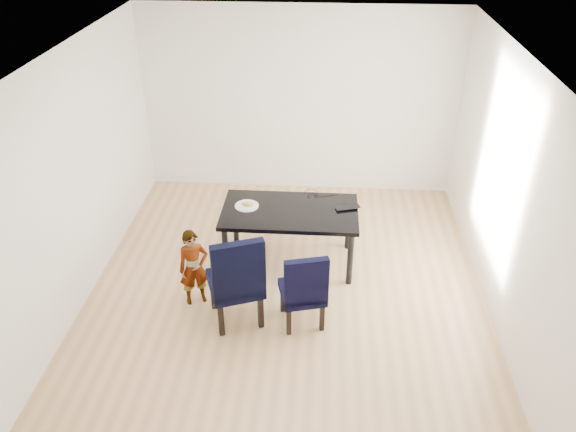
# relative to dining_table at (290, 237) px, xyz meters

# --- Properties ---
(floor) EXTENTS (4.50, 5.00, 0.01)m
(floor) POSITION_rel_dining_table_xyz_m (0.00, -0.50, -0.38)
(floor) COLOR tan
(floor) RESTS_ON ground
(ceiling) EXTENTS (4.50, 5.00, 0.01)m
(ceiling) POSITION_rel_dining_table_xyz_m (0.00, -0.50, 2.33)
(ceiling) COLOR white
(ceiling) RESTS_ON wall_back
(wall_back) EXTENTS (4.50, 0.01, 2.70)m
(wall_back) POSITION_rel_dining_table_xyz_m (0.00, 2.00, 0.98)
(wall_back) COLOR white
(wall_back) RESTS_ON ground
(wall_front) EXTENTS (4.50, 0.01, 2.70)m
(wall_front) POSITION_rel_dining_table_xyz_m (0.00, -3.00, 0.98)
(wall_front) COLOR white
(wall_front) RESTS_ON ground
(wall_left) EXTENTS (0.01, 5.00, 2.70)m
(wall_left) POSITION_rel_dining_table_xyz_m (-2.25, -0.50, 0.98)
(wall_left) COLOR silver
(wall_left) RESTS_ON ground
(wall_right) EXTENTS (0.01, 5.00, 2.70)m
(wall_right) POSITION_rel_dining_table_xyz_m (2.25, -0.50, 0.98)
(wall_right) COLOR silver
(wall_right) RESTS_ON ground
(dining_table) EXTENTS (1.60, 0.90, 0.75)m
(dining_table) POSITION_rel_dining_table_xyz_m (0.00, 0.00, 0.00)
(dining_table) COLOR black
(dining_table) RESTS_ON floor
(chair_left) EXTENTS (0.69, 0.71, 1.11)m
(chair_left) POSITION_rel_dining_table_xyz_m (-0.50, -1.05, 0.18)
(chair_left) COLOR black
(chair_left) RESTS_ON floor
(chair_right) EXTENTS (0.55, 0.56, 0.93)m
(chair_right) POSITION_rel_dining_table_xyz_m (0.20, -1.05, 0.09)
(chair_right) COLOR black
(chair_right) RESTS_ON floor
(child) EXTENTS (0.39, 0.34, 0.91)m
(child) POSITION_rel_dining_table_xyz_m (-0.99, -0.81, 0.08)
(child) COLOR orange
(child) RESTS_ON floor
(plate) EXTENTS (0.36, 0.36, 0.02)m
(plate) POSITION_rel_dining_table_xyz_m (-0.52, 0.05, 0.38)
(plate) COLOR white
(plate) RESTS_ON dining_table
(sandwich) EXTENTS (0.15, 0.08, 0.06)m
(sandwich) POSITION_rel_dining_table_xyz_m (-0.51, 0.04, 0.42)
(sandwich) COLOR #BD9443
(sandwich) RESTS_ON plate
(laptop) EXTENTS (0.33, 0.26, 0.02)m
(laptop) POSITION_rel_dining_table_xyz_m (0.67, 0.13, 0.39)
(laptop) COLOR black
(laptop) RESTS_ON dining_table
(cable_tangle) EXTENTS (0.18, 0.18, 0.01)m
(cable_tangle) POSITION_rel_dining_table_xyz_m (0.27, 0.35, 0.38)
(cable_tangle) COLOR black
(cable_tangle) RESTS_ON dining_table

